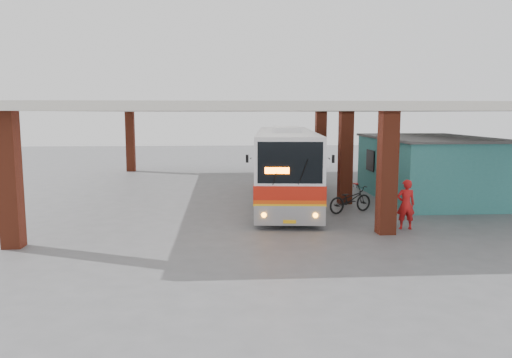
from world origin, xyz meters
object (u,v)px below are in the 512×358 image
object	(u,v)px
motorcycle	(350,199)
red_chair	(359,181)
coach_bus	(285,164)
pedestrian	(406,204)

from	to	relation	value
motorcycle	red_chair	size ratio (longest dim) A/B	2.97
coach_bus	red_chair	xyz separation A→B (m)	(4.85, 4.27, -1.48)
motorcycle	pedestrian	world-z (taller)	pedestrian
pedestrian	red_chair	xyz separation A→B (m)	(1.13, 10.38, -0.59)
pedestrian	motorcycle	bearing A→B (deg)	-64.16
coach_bus	pedestrian	distance (m)	7.21
coach_bus	motorcycle	size ratio (longest dim) A/B	5.82
motorcycle	red_chair	distance (m)	7.60
coach_bus	motorcycle	distance (m)	4.03
motorcycle	red_chair	bearing A→B (deg)	-42.86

